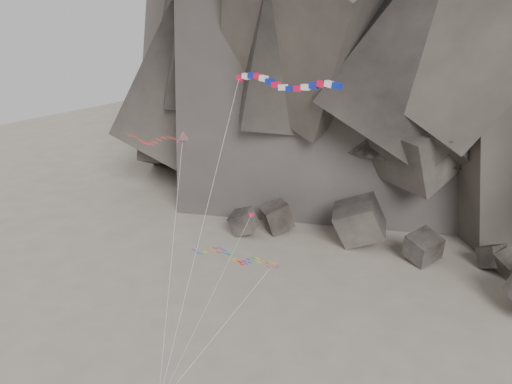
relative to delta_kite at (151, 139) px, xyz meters
The scene contains 6 objects.
ground 24.98m from the delta_kite, ahead, with size 260.00×260.00×0.00m, color gray.
boulder_field 40.52m from the delta_kite, 70.94° to the left, with size 60.37×19.75×9.21m.
delta_kite is the anchor object (origin of this frame).
banner_kite 16.65m from the delta_kite, 11.07° to the left, with size 12.60×17.04×29.09m.
parafoil_kite 15.15m from the delta_kite, ahead, with size 12.46×13.63×11.10m.
pennant_kite 15.71m from the delta_kite, ahead, with size 1.94×13.37×15.46m.
Camera 1 is at (33.46, -42.97, 37.62)m, focal length 40.00 mm.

